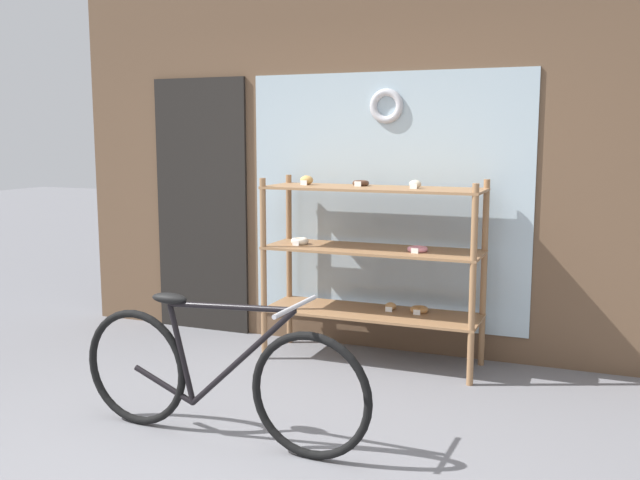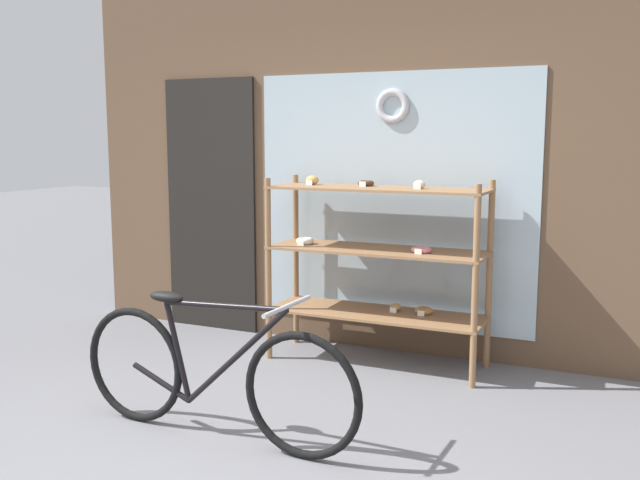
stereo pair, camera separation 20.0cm
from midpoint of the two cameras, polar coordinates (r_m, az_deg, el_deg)
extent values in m
plane|color=slate|center=(3.71, -8.13, -17.93)|extent=(30.00, 30.00, 0.00)
cube|color=brown|center=(5.45, 5.07, 8.46)|extent=(4.97, 0.08, 3.30)
cube|color=#A3B7C1|center=(5.37, 6.85, 3.11)|extent=(2.15, 0.02, 1.90)
cube|color=black|center=(6.05, -7.78, 2.73)|extent=(0.84, 0.03, 2.10)
torus|color=#B7B7BC|center=(5.33, 6.92, 10.60)|extent=(0.26, 0.06, 0.26)
cylinder|color=#8E6642|center=(5.20, -3.05, -2.38)|extent=(0.04, 0.04, 1.34)
cylinder|color=#8E6642|center=(4.71, 13.51, -3.74)|extent=(0.04, 0.04, 1.34)
cylinder|color=#8E6642|center=(5.60, -0.92, -1.60)|extent=(0.04, 0.04, 1.34)
cylinder|color=#8E6642|center=(5.15, 14.48, -2.76)|extent=(0.04, 0.04, 1.34)
cube|color=#8E6642|center=(5.18, 5.62, -5.86)|extent=(1.55, 0.50, 0.02)
cube|color=#8E6642|center=(5.08, 5.69, -0.80)|extent=(1.55, 0.50, 0.02)
cube|color=#8E6642|center=(5.03, 5.76, 4.11)|extent=(1.55, 0.50, 0.02)
torus|color=#B27A42|center=(5.17, 9.41, -5.61)|extent=(0.13, 0.13, 0.04)
cube|color=white|center=(5.10, 9.19, -5.83)|extent=(0.05, 0.00, 0.04)
ellipsoid|color=#AD7F4C|center=(5.21, 7.15, -5.36)|extent=(0.08, 0.07, 0.06)
cube|color=white|center=(5.17, 6.98, -5.60)|extent=(0.05, 0.00, 0.04)
torus|color=#4C2D1E|center=(5.16, 4.80, 4.54)|extent=(0.12, 0.12, 0.04)
cube|color=white|center=(5.09, 4.54, 4.48)|extent=(0.05, 0.00, 0.04)
ellipsoid|color=beige|center=(4.94, 9.11, 4.41)|extent=(0.08, 0.07, 0.06)
cube|color=white|center=(4.89, 8.95, 4.24)|extent=(0.05, 0.00, 0.04)
ellipsoid|color=tan|center=(5.28, 0.47, 4.82)|extent=(0.10, 0.08, 0.07)
cube|color=white|center=(5.23, 0.22, 4.60)|extent=(0.05, 0.00, 0.04)
torus|color=beige|center=(5.27, -0.12, -0.08)|extent=(0.13, 0.13, 0.05)
cube|color=white|center=(5.20, -0.46, -0.25)|extent=(0.05, 0.00, 0.04)
torus|color=pink|center=(4.96, 9.26, -0.79)|extent=(0.14, 0.14, 0.04)
cube|color=white|center=(4.89, 9.02, -0.92)|extent=(0.05, 0.00, 0.04)
torus|color=black|center=(4.25, -13.29, -9.69)|extent=(0.67, 0.07, 0.67)
torus|color=black|center=(3.68, 0.14, -12.36)|extent=(0.67, 0.07, 0.67)
cylinder|color=black|center=(3.82, -5.24, -9.37)|extent=(0.65, 0.06, 0.61)
cylinder|color=black|center=(3.78, -6.17, -5.27)|extent=(0.77, 0.06, 0.07)
cylinder|color=black|center=(4.03, -9.89, -8.79)|extent=(0.17, 0.04, 0.55)
cylinder|color=black|center=(4.16, -11.21, -11.12)|extent=(0.39, 0.05, 0.18)
ellipsoid|color=black|center=(3.99, -10.79, -4.49)|extent=(0.22, 0.10, 0.06)
cylinder|color=#B2B2B7|center=(3.58, -1.03, -5.33)|extent=(0.04, 0.46, 0.02)
camera|label=1|loc=(0.10, -88.70, 0.19)|focal=40.00mm
camera|label=2|loc=(0.10, 91.30, -0.19)|focal=40.00mm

